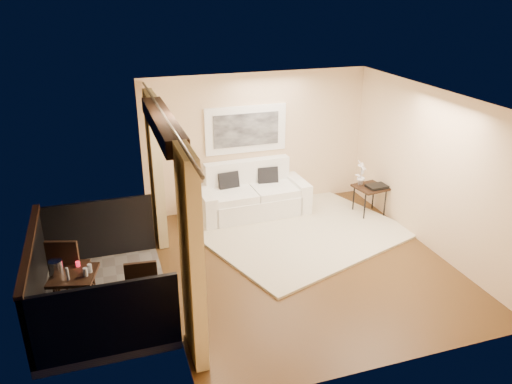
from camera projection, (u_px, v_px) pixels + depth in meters
floor at (304, 263)px, 8.16m from camera, size 5.00×5.00×0.00m
room_shell at (163, 123)px, 6.58m from camera, size 5.00×6.40×5.00m
balcony at (92, 289)px, 7.15m from camera, size 1.81×2.60×1.17m
curtains at (170, 205)px, 7.04m from camera, size 0.16×4.80×2.64m
artwork at (246, 129)px, 9.63m from camera, size 1.62×0.07×0.92m
rug at (299, 230)px, 9.22m from camera, size 4.18×3.91×0.04m
sofa at (252, 196)px, 9.79m from camera, size 2.16×0.98×1.02m
side_table at (370, 189)px, 9.66m from camera, size 0.63×0.63×0.60m
tray at (377, 186)px, 9.58m from camera, size 0.40×0.30×0.05m
orchid at (361, 173)px, 9.64m from camera, size 0.31×0.30×0.49m
bistro_table at (74, 279)px, 6.63m from camera, size 0.70×0.70×0.68m
balcony_chair_far at (67, 265)px, 6.97m from camera, size 0.55×0.55×1.02m
balcony_chair_near at (143, 293)px, 6.40m from camera, size 0.45×0.45×0.96m
ice_bucket at (56, 267)px, 6.56m from camera, size 0.18×0.18×0.20m
candle at (78, 264)px, 6.76m from camera, size 0.06×0.06×0.07m
vase at (67, 274)px, 6.43m from camera, size 0.04×0.04×0.18m
glass_a at (85, 272)px, 6.53m from camera, size 0.06×0.06×0.12m
glass_b at (90, 268)px, 6.61m from camera, size 0.06×0.06×0.12m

